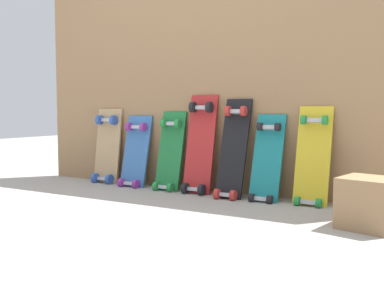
% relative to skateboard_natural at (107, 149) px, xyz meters
% --- Properties ---
extents(ground_plane, '(12.00, 12.00, 0.00)m').
position_rel_skateboard_natural_xyz_m(ground_plane, '(0.77, 0.01, -0.25)').
color(ground_plane, '#9E9991').
extents(plywood_wall_panel, '(2.69, 0.04, 1.50)m').
position_rel_skateboard_natural_xyz_m(plywood_wall_panel, '(0.77, 0.08, 0.50)').
color(plywood_wall_panel, '#99724C').
rests_on(plywood_wall_panel, ground).
extents(skateboard_natural, '(0.22, 0.16, 0.62)m').
position_rel_skateboard_natural_xyz_m(skateboard_natural, '(0.00, 0.00, 0.00)').
color(skateboard_natural, tan).
rests_on(skateboard_natural, ground).
extents(skateboard_blue, '(0.21, 0.20, 0.58)m').
position_rel_skateboard_natural_xyz_m(skateboard_blue, '(0.28, -0.03, -0.03)').
color(skateboard_blue, '#386BAD').
rests_on(skateboard_blue, ground).
extents(skateboard_green, '(0.19, 0.20, 0.61)m').
position_rel_skateboard_natural_xyz_m(skateboard_green, '(0.57, -0.03, -0.02)').
color(skateboard_green, '#1E7238').
rests_on(skateboard_green, ground).
extents(skateboard_red, '(0.20, 0.21, 0.71)m').
position_rel_skateboard_natural_xyz_m(skateboard_red, '(0.81, -0.03, 0.04)').
color(skateboard_red, '#B22626').
rests_on(skateboard_red, ground).
extents(skateboard_black, '(0.17, 0.26, 0.69)m').
position_rel_skateboard_natural_xyz_m(skateboard_black, '(1.06, -0.06, 0.03)').
color(skateboard_black, black).
rests_on(skateboard_black, ground).
extents(skateboard_teal, '(0.18, 0.23, 0.60)m').
position_rel_skateboard_natural_xyz_m(skateboard_teal, '(1.28, -0.05, -0.03)').
color(skateboard_teal, '#197A7F').
rests_on(skateboard_teal, ground).
extents(skateboard_yellow, '(0.20, 0.20, 0.64)m').
position_rel_skateboard_natural_xyz_m(skateboard_yellow, '(1.55, -0.03, -0.00)').
color(skateboard_yellow, gold).
rests_on(skateboard_yellow, ground).
extents(wooden_crate, '(0.28, 0.28, 0.24)m').
position_rel_skateboard_natural_xyz_m(wooden_crate, '(1.91, -0.44, -0.13)').
color(wooden_crate, '#99724C').
rests_on(wooden_crate, ground).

